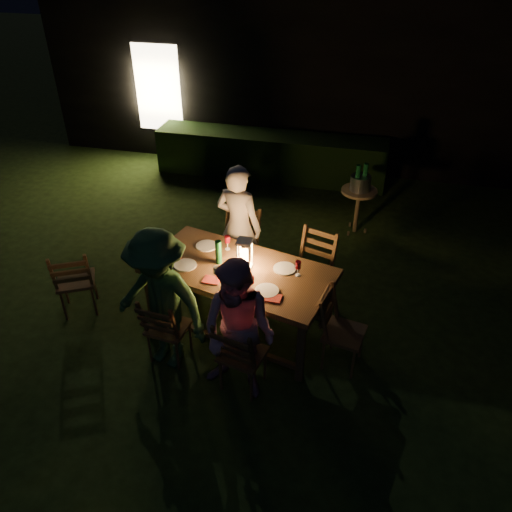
% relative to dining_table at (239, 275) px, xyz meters
% --- Properties ---
extents(garden_envelope, '(40.00, 40.00, 3.20)m').
position_rel_dining_table_xyz_m(garden_envelope, '(-0.08, 6.63, 0.81)').
color(garden_envelope, black).
rests_on(garden_envelope, ground).
extents(dining_table, '(2.23, 1.46, 0.85)m').
position_rel_dining_table_xyz_m(dining_table, '(0.00, 0.00, 0.00)').
color(dining_table, '#522E1B').
rests_on(dining_table, ground).
extents(chair_near_left, '(0.45, 0.47, 0.91)m').
position_rel_dining_table_xyz_m(chair_near_left, '(-0.61, -0.64, -0.49)').
color(chair_near_left, '#522E1B').
rests_on(chair_near_left, ground).
extents(chair_near_right, '(0.50, 0.53, 0.94)m').
position_rel_dining_table_xyz_m(chair_near_right, '(0.26, -0.85, -0.48)').
color(chair_near_right, '#522E1B').
rests_on(chair_near_right, ground).
extents(chair_far_left, '(0.53, 0.56, 1.06)m').
position_rel_dining_table_xyz_m(chair_far_left, '(-0.26, 0.86, -0.45)').
color(chair_far_left, '#522E1B').
rests_on(chair_far_left, ground).
extents(chair_far_right, '(0.58, 0.60, 1.01)m').
position_rel_dining_table_xyz_m(chair_far_right, '(0.72, 0.62, -0.46)').
color(chair_far_right, '#522E1B').
rests_on(chair_far_right, ground).
extents(chair_end, '(0.52, 0.49, 0.94)m').
position_rel_dining_table_xyz_m(chair_end, '(1.20, -0.29, -0.48)').
color(chair_end, '#522E1B').
rests_on(chair_end, ground).
extents(chair_spare, '(0.59, 0.61, 0.96)m').
position_rel_dining_table_xyz_m(chair_spare, '(-1.98, -0.16, -0.48)').
color(chair_spare, '#522E1B').
rests_on(chair_spare, ground).
extents(person_house_side, '(0.68, 0.53, 1.66)m').
position_rel_dining_table_xyz_m(person_house_side, '(-0.25, 0.90, 0.06)').
color(person_house_side, beige).
rests_on(person_house_side, ground).
extents(person_opp_right, '(0.87, 0.75, 1.56)m').
position_rel_dining_table_xyz_m(person_opp_right, '(0.25, -0.90, 0.01)').
color(person_opp_right, '#C1849A').
rests_on(person_opp_right, ground).
extents(person_opp_left, '(1.17, 0.84, 1.64)m').
position_rel_dining_table_xyz_m(person_opp_left, '(-0.63, -0.69, 0.05)').
color(person_opp_left, '#2F5A2D').
rests_on(person_opp_left, ground).
extents(lantern, '(0.16, 0.16, 0.35)m').
position_rel_dining_table_xyz_m(lantern, '(0.06, 0.04, 0.24)').
color(lantern, white).
rests_on(lantern, dining_table).
extents(plate_far_left, '(0.25, 0.25, 0.01)m').
position_rel_dining_table_xyz_m(plate_far_left, '(-0.48, 0.34, 0.09)').
color(plate_far_left, white).
rests_on(plate_far_left, dining_table).
extents(plate_near_left, '(0.25, 0.25, 0.01)m').
position_rel_dining_table_xyz_m(plate_near_left, '(-0.59, -0.09, 0.09)').
color(plate_near_left, white).
rests_on(plate_near_left, dining_table).
extents(plate_far_right, '(0.25, 0.25, 0.01)m').
position_rel_dining_table_xyz_m(plate_far_right, '(0.49, 0.11, 0.09)').
color(plate_far_right, white).
rests_on(plate_far_right, dining_table).
extents(plate_near_right, '(0.25, 0.25, 0.01)m').
position_rel_dining_table_xyz_m(plate_near_right, '(0.39, -0.32, 0.09)').
color(plate_near_right, white).
rests_on(plate_near_right, dining_table).
extents(wineglass_a, '(0.06, 0.06, 0.18)m').
position_rel_dining_table_xyz_m(wineglass_a, '(-0.23, 0.34, 0.17)').
color(wineglass_a, '#59070F').
rests_on(wineglass_a, dining_table).
extents(wineglass_b, '(0.06, 0.06, 0.18)m').
position_rel_dining_table_xyz_m(wineglass_b, '(-0.73, 0.05, 0.17)').
color(wineglass_b, '#59070F').
rests_on(wineglass_b, dining_table).
extents(wineglass_c, '(0.06, 0.06, 0.18)m').
position_rel_dining_table_xyz_m(wineglass_c, '(0.23, -0.34, 0.17)').
color(wineglass_c, '#59070F').
rests_on(wineglass_c, dining_table).
extents(wineglass_d, '(0.06, 0.06, 0.18)m').
position_rel_dining_table_xyz_m(wineglass_d, '(0.64, 0.03, 0.17)').
color(wineglass_d, '#59070F').
rests_on(wineglass_d, dining_table).
extents(wineglass_e, '(0.06, 0.06, 0.18)m').
position_rel_dining_table_xyz_m(wineglass_e, '(-0.17, -0.27, 0.17)').
color(wineglass_e, silver).
rests_on(wineglass_e, dining_table).
extents(bottle_table, '(0.07, 0.07, 0.28)m').
position_rel_dining_table_xyz_m(bottle_table, '(-0.24, 0.06, 0.22)').
color(bottle_table, '#0F471E').
rests_on(bottle_table, dining_table).
extents(napkin_left, '(0.18, 0.14, 0.01)m').
position_rel_dining_table_xyz_m(napkin_left, '(-0.22, -0.28, 0.09)').
color(napkin_left, red).
rests_on(napkin_left, dining_table).
extents(napkin_right, '(0.18, 0.14, 0.01)m').
position_rel_dining_table_xyz_m(napkin_right, '(0.47, -0.42, 0.09)').
color(napkin_right, red).
rests_on(napkin_right, dining_table).
extents(phone, '(0.14, 0.07, 0.01)m').
position_rel_dining_table_xyz_m(phone, '(-0.67, -0.15, 0.09)').
color(phone, black).
rests_on(phone, dining_table).
extents(side_table, '(0.53, 0.53, 0.71)m').
position_rel_dining_table_xyz_m(side_table, '(1.14, 2.54, -0.14)').
color(side_table, olive).
rests_on(side_table, ground).
extents(ice_bucket, '(0.30, 0.30, 0.22)m').
position_rel_dining_table_xyz_m(ice_bucket, '(1.14, 2.54, 0.06)').
color(ice_bucket, '#A5A8AD').
rests_on(ice_bucket, side_table).
extents(bottle_bucket_a, '(0.07, 0.07, 0.32)m').
position_rel_dining_table_xyz_m(bottle_bucket_a, '(1.09, 2.50, 0.11)').
color(bottle_bucket_a, '#0F471E').
rests_on(bottle_bucket_a, side_table).
extents(bottle_bucket_b, '(0.07, 0.07, 0.32)m').
position_rel_dining_table_xyz_m(bottle_bucket_b, '(1.19, 2.58, 0.11)').
color(bottle_bucket_b, '#0F471E').
rests_on(bottle_bucket_b, side_table).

